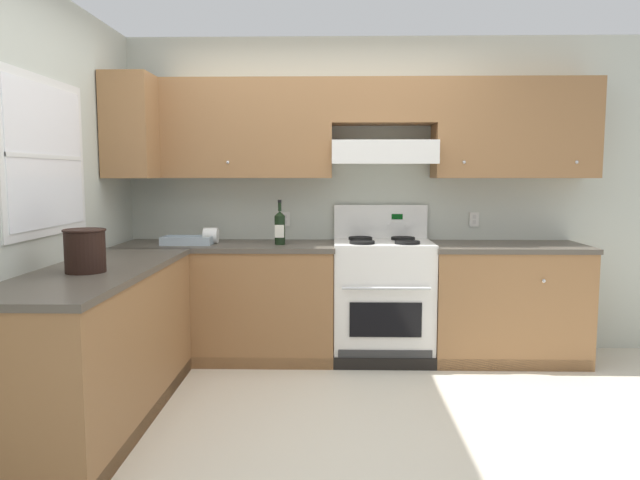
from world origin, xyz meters
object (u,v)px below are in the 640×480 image
(wine_bottle, at_px, (280,227))
(bucket, at_px, (85,250))
(stove, at_px, (382,298))
(paper_towel_roll, at_px, (211,235))
(bowl, at_px, (188,242))

(wine_bottle, bearing_deg, bucket, -125.63)
(stove, xyz_separation_m, paper_towel_roll, (-1.35, 0.02, 0.49))
(stove, distance_m, bucket, 2.31)
(bowl, height_order, paper_towel_roll, paper_towel_roll)
(stove, relative_size, wine_bottle, 3.49)
(paper_towel_roll, bearing_deg, bucket, -106.02)
(wine_bottle, xyz_separation_m, paper_towel_roll, (-0.55, 0.08, -0.07))
(paper_towel_roll, bearing_deg, bowl, -153.71)
(stove, bearing_deg, paper_towel_roll, 179.36)
(stove, height_order, bucket, stove)
(wine_bottle, relative_size, bucket, 1.43)
(stove, height_order, paper_towel_roll, stove)
(wine_bottle, bearing_deg, paper_towel_roll, 171.94)
(bowl, height_order, bucket, bucket)
(stove, bearing_deg, bowl, -177.49)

